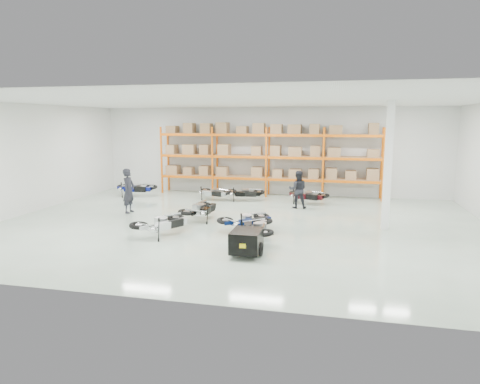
% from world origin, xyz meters
% --- Properties ---
extents(room, '(18.00, 18.00, 18.00)m').
position_xyz_m(room, '(0.00, 0.00, 2.25)').
color(room, '#B9CEBA').
rests_on(room, ground).
extents(pallet_rack, '(11.28, 0.98, 3.62)m').
position_xyz_m(pallet_rack, '(-0.00, 6.45, 2.26)').
color(pallet_rack, '#E15F0B').
rests_on(pallet_rack, ground).
extents(structural_column, '(0.25, 0.25, 4.50)m').
position_xyz_m(structural_column, '(5.20, 0.50, 2.25)').
color(structural_column, white).
rests_on(structural_column, ground).
extents(moto_blue_centre, '(1.87, 1.79, 1.12)m').
position_xyz_m(moto_blue_centre, '(0.50, -1.00, 0.53)').
color(moto_blue_centre, '#07174B').
rests_on(moto_blue_centre, ground).
extents(moto_silver_left, '(1.69, 2.03, 1.18)m').
position_xyz_m(moto_silver_left, '(-2.13, -2.15, 0.56)').
color(moto_silver_left, silver).
rests_on(moto_silver_left, ground).
extents(moto_black_far_left, '(1.11, 1.94, 1.20)m').
position_xyz_m(moto_black_far_left, '(-1.59, 0.31, 0.57)').
color(moto_black_far_left, black).
rests_on(moto_black_far_left, ground).
extents(moto_touring_right, '(1.19, 1.92, 1.16)m').
position_xyz_m(moto_touring_right, '(1.05, -1.99, 0.55)').
color(moto_touring_right, black).
rests_on(moto_touring_right, ground).
extents(trailer, '(0.92, 1.74, 0.73)m').
position_xyz_m(trailer, '(1.05, -3.59, 0.43)').
color(trailer, black).
rests_on(trailer, ground).
extents(moto_back_a, '(1.89, 1.03, 1.19)m').
position_xyz_m(moto_back_a, '(-6.49, 4.66, 0.56)').
color(moto_back_a, navy).
rests_on(moto_back_a, ground).
extents(moto_back_b, '(1.73, 1.22, 1.02)m').
position_xyz_m(moto_back_b, '(-2.32, 4.62, 0.48)').
color(moto_back_b, '#A6AAAF').
rests_on(moto_back_b, ground).
extents(moto_back_c, '(1.71, 0.95, 1.06)m').
position_xyz_m(moto_back_c, '(-0.82, 4.72, 0.50)').
color(moto_back_c, black).
rests_on(moto_back_c, ground).
extents(moto_back_d, '(1.87, 1.33, 1.09)m').
position_xyz_m(moto_back_d, '(2.17, 4.60, 0.52)').
color(moto_back_d, '#3B0B11').
rests_on(moto_back_d, ground).
extents(person_left, '(0.46, 0.69, 1.85)m').
position_xyz_m(person_left, '(-4.95, 1.01, 0.93)').
color(person_left, '#21222A').
rests_on(person_left, ground).
extents(person_back, '(0.86, 0.70, 1.65)m').
position_xyz_m(person_back, '(1.83, 3.55, 0.83)').
color(person_back, black).
rests_on(person_back, ground).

